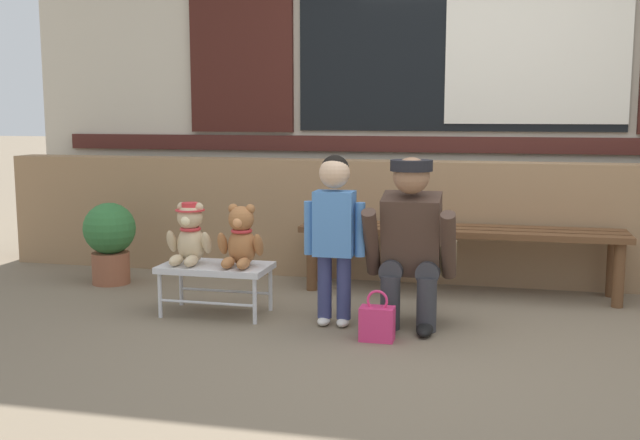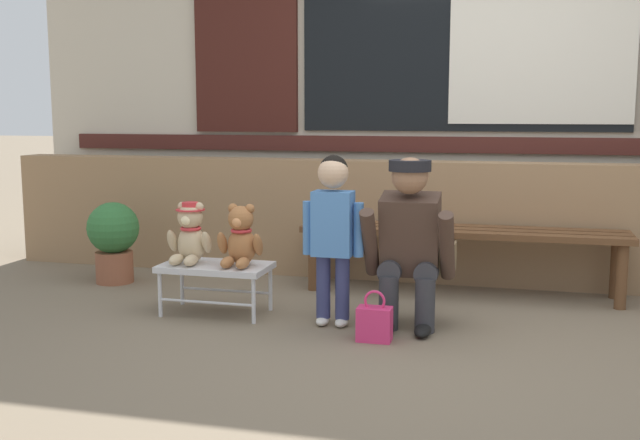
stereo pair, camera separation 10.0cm
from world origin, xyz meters
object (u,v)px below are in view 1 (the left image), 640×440
Objects in this scene: wooden_bench_long at (460,238)px; teddy_bear_plain at (241,238)px; teddy_bear_with_hat at (190,235)px; potted_plant at (110,238)px; handbag_on_ground at (377,323)px; small_display_bench at (216,270)px; child_standing at (334,221)px; adult_crouching at (413,242)px.

teddy_bear_plain is (-1.21, -0.86, 0.09)m from wooden_bench_long.
teddy_bear_with_hat reaches higher than potted_plant.
teddy_bear_plain is at bearing -144.65° from wooden_bench_long.
teddy_bear_with_hat is at bearing 165.79° from handbag_on_ground.
wooden_bench_long is 1.63m from small_display_bench.
child_standing is at bearing 140.52° from handbag_on_ground.
small_display_bench is (-1.37, -0.86, -0.11)m from wooden_bench_long.
handbag_on_ground is at bearing -14.21° from teddy_bear_with_hat.
wooden_bench_long is at bearing 29.28° from teddy_bear_with_hat.
child_standing is at bearing -4.90° from small_display_bench.
small_display_bench is at bearing -0.77° from teddy_bear_with_hat.
wooden_bench_long is at bearing 55.21° from child_standing.
teddy_bear_plain is (0.16, 0.00, 0.20)m from small_display_bench.
wooden_bench_long is 2.40m from potted_plant.
child_standing reaches higher than wooden_bench_long.
handbag_on_ground is (0.28, -0.23, -0.50)m from child_standing.
adult_crouching is 0.52m from handbag_on_ground.
teddy_bear_with_hat is 1.00× the size of teddy_bear_plain.
small_display_bench is at bearing -179.49° from teddy_bear_plain.
teddy_bear_with_hat reaches higher than small_display_bench.
potted_plant is (-1.17, 0.59, -0.14)m from teddy_bear_plain.
child_standing is at bearing -124.79° from wooden_bench_long.
potted_plant is at bearing 156.41° from handbag_on_ground.
child_standing is at bearing -4.16° from teddy_bear_with_hat.
teddy_bear_with_hat is (-0.16, 0.00, 0.21)m from small_display_bench.
wooden_bench_long is 1.49m from teddy_bear_plain.
wooden_bench_long is 3.28× the size of small_display_bench.
adult_crouching is (-0.22, -0.84, 0.11)m from wooden_bench_long.
adult_crouching reaches higher than teddy_bear_with_hat.
small_display_bench is 1.76× the size of teddy_bear_plain.
teddy_bear_plain reaches higher than wooden_bench_long.
teddy_bear_with_hat is 1.32m from adult_crouching.
teddy_bear_with_hat is 0.32m from teddy_bear_plain.
handbag_on_ground is (-0.36, -1.16, -0.28)m from wooden_bench_long.
teddy_bear_plain is at bearing -178.98° from adult_crouching.
potted_plant reaches higher than small_display_bench.
child_standing is (0.89, -0.06, 0.12)m from teddy_bear_with_hat.
wooden_bench_long is at bearing 35.35° from teddy_bear_plain.
potted_plant is (-1.01, 0.59, 0.06)m from small_display_bench.
handbag_on_ground is 0.48× the size of potted_plant.
small_display_bench is 1.07m from handbag_on_ground.
teddy_bear_with_hat is 0.38× the size of child_standing.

